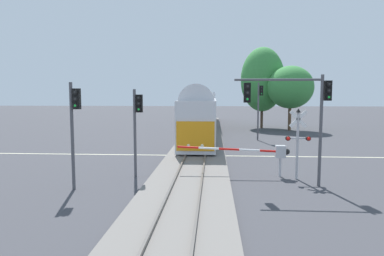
# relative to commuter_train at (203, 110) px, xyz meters

# --- Properties ---
(ground_plane) EXTENTS (220.00, 220.00, 0.00)m
(ground_plane) POSITION_rel_commuter_train_xyz_m (-0.00, -17.16, -2.78)
(ground_plane) COLOR #3D3D42
(road_centre_stripe) EXTENTS (44.00, 0.20, 0.01)m
(road_centre_stripe) POSITION_rel_commuter_train_xyz_m (-0.00, -17.16, -2.78)
(road_centre_stripe) COLOR beige
(road_centre_stripe) RESTS_ON ground
(railway_track) EXTENTS (4.40, 80.00, 0.32)m
(railway_track) POSITION_rel_commuter_train_xyz_m (-0.00, -17.16, -2.69)
(railway_track) COLOR slate
(railway_track) RESTS_ON ground
(commuter_train) EXTENTS (3.04, 40.37, 5.16)m
(commuter_train) POSITION_rel_commuter_train_xyz_m (0.00, 0.00, 0.00)
(commuter_train) COLOR silver
(commuter_train) RESTS_ON railway_track
(crossing_gate_near) EXTENTS (6.44, 0.40, 1.80)m
(crossing_gate_near) POSITION_rel_commuter_train_xyz_m (4.34, -23.70, -1.36)
(crossing_gate_near) COLOR #B7B7BC
(crossing_gate_near) RESTS_ON ground
(crossing_signal_mast) EXTENTS (1.36, 0.44, 3.94)m
(crossing_signal_mast) POSITION_rel_commuter_train_xyz_m (5.93, -24.29, -0.38)
(crossing_signal_mast) COLOR #B2B2B7
(crossing_signal_mast) RESTS_ON ground
(traffic_signal_near_left) EXTENTS (0.53, 0.38, 5.29)m
(traffic_signal_near_left) POSITION_rel_commuter_train_xyz_m (-5.45, -27.10, 0.76)
(traffic_signal_near_left) COLOR #4C4C51
(traffic_signal_near_left) RESTS_ON ground
(traffic_signal_far_side) EXTENTS (0.53, 0.38, 5.87)m
(traffic_signal_far_side) POSITION_rel_commuter_train_xyz_m (5.95, -7.94, 1.14)
(traffic_signal_far_side) COLOR #4C4C51
(traffic_signal_far_side) RESTS_ON ground
(traffic_signal_near_right) EXTENTS (4.83, 0.38, 5.69)m
(traffic_signal_near_right) POSITION_rel_commuter_train_xyz_m (5.48, -25.73, 1.51)
(traffic_signal_near_right) COLOR #4C4C51
(traffic_signal_near_right) RESTS_ON ground
(traffic_signal_median) EXTENTS (0.53, 0.38, 4.99)m
(traffic_signal_median) POSITION_rel_commuter_train_xyz_m (-2.99, -24.28, 0.57)
(traffic_signal_median) COLOR #4C4C51
(traffic_signal_median) RESTS_ON ground
(oak_far_right) EXTENTS (5.89, 5.89, 8.34)m
(oak_far_right) POSITION_rel_commuter_train_xyz_m (11.18, 2.28, 2.80)
(oak_far_right) COLOR brown
(oak_far_right) RESTS_ON ground
(elm_centre_background) EXTENTS (5.96, 5.96, 11.14)m
(elm_centre_background) POSITION_rel_commuter_train_xyz_m (8.01, 5.38, 3.93)
(elm_centre_background) COLOR #4C3828
(elm_centre_background) RESTS_ON ground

